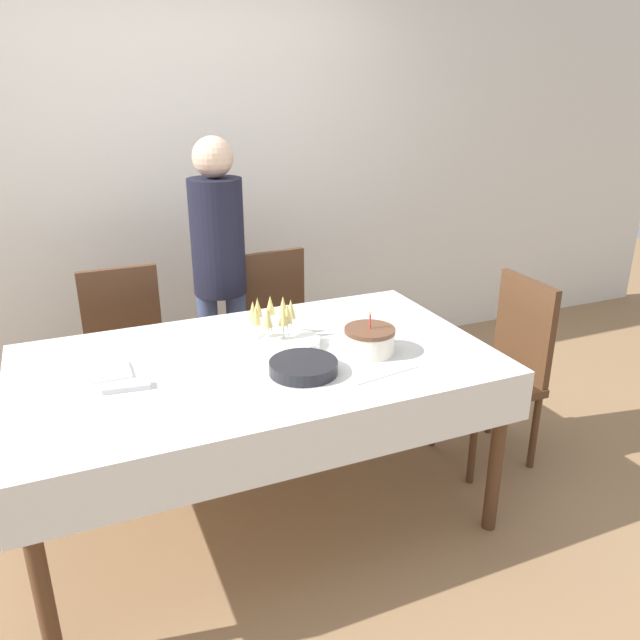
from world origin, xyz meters
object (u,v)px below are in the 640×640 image
(dining_chair_far_right, at_px, (281,329))
(person_standing, at_px, (219,260))
(champagne_tray, at_px, (272,319))
(plate_stack_main, at_px, (303,367))
(dining_chair_far_left, at_px, (128,353))
(dining_chair_right_end, at_px, (503,364))
(plate_stack_dessert, at_px, (294,343))
(birthday_cake, at_px, (369,340))

(dining_chair_far_right, relative_size, person_standing, 0.59)
(champagne_tray, xyz_separation_m, plate_stack_main, (0.00, -0.36, -0.07))
(dining_chair_far_left, xyz_separation_m, dining_chair_right_end, (1.70, -0.88, 0.00))
(dining_chair_far_right, xyz_separation_m, plate_stack_main, (-0.29, -1.08, 0.28))
(dining_chair_right_end, distance_m, champagne_tray, 1.22)
(dining_chair_far_left, bearing_deg, dining_chair_right_end, -27.28)
(dining_chair_right_end, relative_size, plate_stack_dessert, 4.21)
(dining_chair_far_right, xyz_separation_m, birthday_cake, (0.03, -1.01, 0.32))
(dining_chair_far_right, height_order, plate_stack_main, dining_chair_far_right)
(dining_chair_far_right, relative_size, birthday_cake, 4.46)
(dining_chair_far_left, height_order, birthday_cake, birthday_cake)
(dining_chair_far_left, relative_size, person_standing, 0.59)
(plate_stack_dessert, distance_m, person_standing, 0.87)
(dining_chair_far_left, distance_m, person_standing, 0.68)
(dining_chair_far_left, height_order, plate_stack_main, dining_chair_far_left)
(dining_chair_far_left, relative_size, champagne_tray, 3.25)
(plate_stack_main, bearing_deg, person_standing, 91.79)
(person_standing, bearing_deg, plate_stack_dessert, -83.75)
(dining_chair_far_left, relative_size, plate_stack_dessert, 4.21)
(plate_stack_main, distance_m, plate_stack_dessert, 0.26)
(dining_chair_far_left, relative_size, birthday_cake, 4.46)
(champagne_tray, bearing_deg, dining_chair_right_end, -7.73)
(person_standing, bearing_deg, birthday_cake, -70.93)
(birthday_cake, bearing_deg, plate_stack_main, -167.70)
(plate_stack_main, bearing_deg, dining_chair_right_end, 9.85)
(birthday_cake, distance_m, plate_stack_dessert, 0.33)
(plate_stack_main, relative_size, person_standing, 0.17)
(plate_stack_dessert, xyz_separation_m, person_standing, (-0.09, 0.85, 0.16))
(dining_chair_far_left, distance_m, dining_chair_far_right, 0.84)
(champagne_tray, height_order, person_standing, person_standing)
(dining_chair_far_right, bearing_deg, birthday_cake, -88.11)
(birthday_cake, xyz_separation_m, plate_stack_dessert, (-0.26, 0.18, -0.04))
(dining_chair_far_left, xyz_separation_m, plate_stack_main, (0.55, -1.08, 0.28))
(birthday_cake, height_order, champagne_tray, birthday_cake)
(birthday_cake, relative_size, person_standing, 0.13)
(birthday_cake, relative_size, plate_stack_dessert, 0.94)
(dining_chair_right_end, xyz_separation_m, person_standing, (-1.19, 0.91, 0.44))
(dining_chair_far_right, height_order, birthday_cake, birthday_cake)
(dining_chair_far_right, bearing_deg, champagne_tray, -112.01)
(dining_chair_far_left, height_order, plate_stack_dessert, dining_chair_far_left)
(dining_chair_right_end, xyz_separation_m, plate_stack_main, (-1.15, -0.20, 0.28))
(dining_chair_far_left, bearing_deg, plate_stack_dessert, -53.45)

